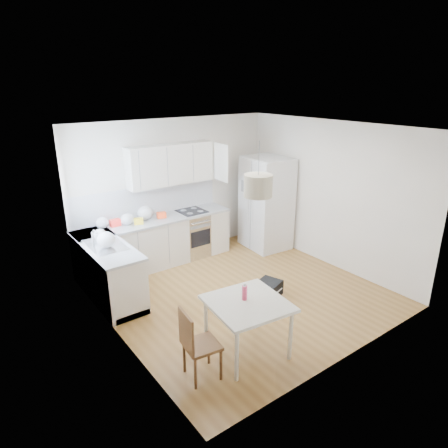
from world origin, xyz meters
The scene contains 29 objects.
floor centered at (0.00, 0.00, 0.00)m, with size 4.20×4.20×0.00m, color brown.
ceiling centered at (0.00, 0.00, 2.70)m, with size 4.20×4.20×0.00m, color white.
wall_back centered at (0.00, 2.10, 1.35)m, with size 4.20×4.20×0.00m, color white.
wall_left centered at (-2.10, 0.00, 1.35)m, with size 4.20×4.20×0.00m, color white.
wall_right centered at (2.10, 0.00, 1.35)m, with size 4.20×4.20×0.00m, color white.
window_glassblock centered at (-2.09, 1.15, 1.75)m, with size 0.02×1.00×1.00m, color #BFE0F9.
cabinets_back centered at (-0.60, 1.80, 0.44)m, with size 3.00×0.60×0.88m, color silver.
cabinets_left centered at (-1.80, 1.20, 0.44)m, with size 0.60×1.80×0.88m, color silver.
counter_back centered at (-0.60, 1.80, 0.90)m, with size 3.02×0.64×0.04m, color #A0A3A5.
counter_left centered at (-1.80, 1.20, 0.90)m, with size 0.64×1.82×0.04m, color #A0A3A5.
backsplash_back centered at (-0.60, 2.09, 1.21)m, with size 3.00×0.01×0.58m, color white.
backsplash_left centered at (-2.09, 1.20, 1.21)m, with size 0.01×1.80×0.58m, color white.
upper_cabinets centered at (-0.15, 1.94, 1.88)m, with size 1.70×0.32×0.75m, color silver.
range_oven centered at (0.20, 1.80, 0.44)m, with size 0.50×0.61×0.88m, color silver, non-canonical shape.
sink centered at (-1.80, 1.15, 0.92)m, with size 0.50×0.80×0.16m, color silver, non-canonical shape.
refrigerator centered at (1.71, 1.29, 0.95)m, with size 0.90×0.95×1.90m, color white, non-canonical shape.
dining_table centered at (-0.90, -1.26, 0.66)m, with size 1.04×1.04×0.73m.
dining_chair centered at (-1.61, -1.30, 0.46)m, with size 0.38×0.38×0.91m, color #462B15, non-canonical shape.
drink_bottle centered at (-0.89, -1.18, 0.85)m, with size 0.07×0.07×0.23m, color #E23F6A.
gym_bag centered at (0.25, -0.37, 0.12)m, with size 0.53×0.35×0.25m, color black.
pendant_lamp centered at (-0.71, -1.17, 2.18)m, with size 0.34×0.34×0.26m, color #BFB293.
grocery_bag_a centered at (-1.56, 1.90, 1.02)m, with size 0.22×0.19×0.20m, color white.
grocery_bag_b centered at (-1.13, 1.82, 1.02)m, with size 0.23×0.20×0.21m, color white.
grocery_bag_c centered at (-0.75, 1.89, 1.05)m, with size 0.29×0.25×0.26m, color white.
grocery_bag_d centered at (-1.79, 1.40, 1.01)m, with size 0.21×0.17×0.19m, color white.
grocery_bag_e centered at (-1.82, 1.04, 1.05)m, with size 0.28×0.24×0.25m, color white.
snack_orange centered at (-0.47, 1.80, 0.98)m, with size 0.16×0.10×0.11m, color red.
snack_yellow centered at (-0.96, 1.74, 0.97)m, with size 0.16×0.10×0.11m, color yellow.
snack_red centered at (-1.34, 1.88, 0.98)m, with size 0.18×0.11×0.12m, color red.
Camera 1 is at (-3.72, -4.59, 3.32)m, focal length 32.00 mm.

